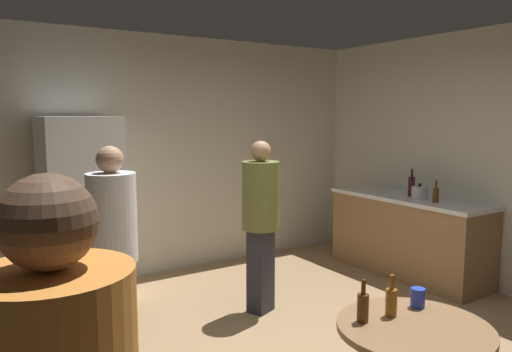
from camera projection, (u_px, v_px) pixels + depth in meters
The scene contains 12 objects.
wall_back at pixel (161, 156), 5.62m from camera, with size 5.32×0.06×2.70m, color beige.
refrigerator at pixel (82, 210), 4.77m from camera, with size 0.70×0.68×1.80m.
kitchen_counter at pixel (408, 235), 5.60m from camera, with size 0.64×1.89×0.90m.
kettle at pixel (420, 193), 5.36m from camera, with size 0.24×0.17×0.18m.
wine_bottle_on_counter at pixel (411, 186), 5.55m from camera, with size 0.08×0.08×0.31m.
beer_bottle_on_counter at pixel (436, 194), 5.17m from camera, with size 0.06×0.06×0.23m.
foreground_table at pixel (414, 345), 2.57m from camera, with size 0.80×0.80×0.73m.
beer_bottle_amber at pixel (391, 301), 2.67m from camera, with size 0.06×0.06×0.23m.
beer_bottle_brown at pixel (363, 306), 2.59m from camera, with size 0.06×0.06×0.23m.
plastic_cup_blue at pixel (418, 298), 2.79m from camera, with size 0.08×0.08×0.11m, color blue.
person_in_olive_shirt at pixel (261, 214), 4.48m from camera, with size 0.44×0.44×1.58m.
person_in_white_shirt at pixel (113, 241), 3.45m from camera, with size 0.36×0.36×1.61m.
Camera 1 is at (-2.14, -2.66, 1.82)m, focal length 34.65 mm.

